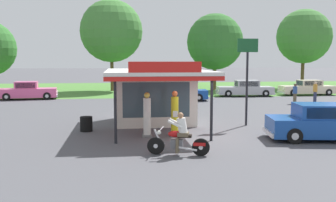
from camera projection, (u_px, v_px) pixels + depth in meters
name	position (u px, v px, depth m)	size (l,w,h in m)	color
ground_plane	(203.00, 137.00, 17.07)	(300.00, 300.00, 0.00)	#4C4C51
grass_verge_strip	(149.00, 88.00, 46.65)	(120.00, 24.00, 0.01)	#477A33
service_station_kiosk	(154.00, 92.00, 20.51)	(4.97, 7.67, 3.40)	silver
gas_pump_nearside	(147.00, 116.00, 17.06)	(0.44, 0.44, 2.02)	slate
gas_pump_offside	(175.00, 115.00, 17.22)	(0.44, 0.44, 2.07)	slate
motorcycle_with_rider	(179.00, 138.00, 13.73)	(2.24, 0.87, 1.58)	black
featured_classic_sedan	(328.00, 123.00, 16.43)	(5.64, 2.78, 1.57)	#19479E
parked_car_back_row_centre	(245.00, 89.00, 36.49)	(5.58, 2.25, 1.53)	#B7B7BC
parked_car_back_row_left	(179.00, 93.00, 32.47)	(5.25, 2.27, 1.46)	#19479E
parked_car_back_row_far_left	(28.00, 91.00, 33.53)	(5.24, 2.41, 1.58)	#E55993
parked_car_second_row_spare	(307.00, 88.00, 37.66)	(5.58, 2.02, 1.49)	beige
bystander_standing_back_lot	(315.00, 91.00, 31.06)	(0.34, 0.34, 1.71)	#2D3351
bystander_admiring_sedan	(295.00, 93.00, 30.21)	(0.35, 0.35, 1.60)	brown
tree_oak_distant_spare	(112.00, 33.00, 42.33)	(6.97, 6.97, 10.19)	brown
tree_oak_far_left	(304.00, 38.00, 46.01)	(6.57, 6.57, 9.63)	brown
tree_oak_centre	(215.00, 42.00, 43.19)	(6.41, 6.41, 8.76)	brown
roadside_pole_sign	(247.00, 66.00, 19.79)	(1.10, 0.12, 4.57)	black
spare_tire_stack	(86.00, 124.00, 18.42)	(0.60, 0.60, 0.72)	black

